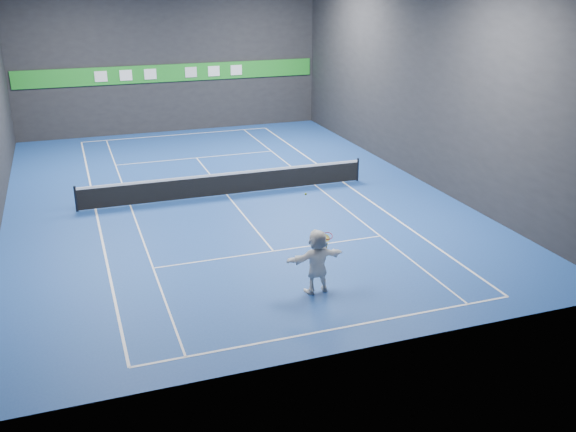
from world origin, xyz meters
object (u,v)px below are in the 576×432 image
object	(u,v)px
tennis_racket	(327,238)
tennis_net	(227,183)
player	(317,261)
tennis_ball	(306,194)

from	to	relation	value
tennis_racket	tennis_net	bearing A→B (deg)	93.70
tennis_net	tennis_racket	bearing A→B (deg)	-86.30
player	tennis_net	world-z (taller)	player
player	tennis_ball	bearing A→B (deg)	-31.35
player	tennis_net	distance (m)	9.68
player	tennis_ball	xyz separation A→B (m)	(-0.32, 0.16, 2.07)
tennis_net	tennis_racket	size ratio (longest dim) A/B	23.59
player	tennis_net	bearing A→B (deg)	-92.77
tennis_ball	tennis_net	bearing A→B (deg)	89.85
tennis_net	tennis_racket	distance (m)	9.70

